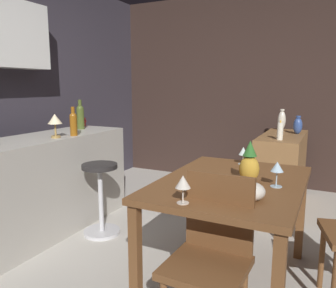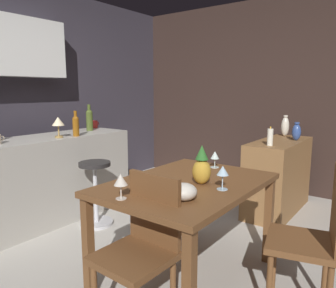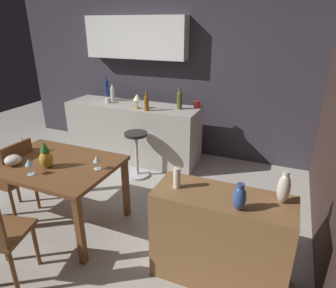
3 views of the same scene
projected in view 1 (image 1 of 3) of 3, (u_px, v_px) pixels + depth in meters
The scene contains 19 objects.
ground_plane at pixel (185, 266), 2.56m from camera, with size 9.00×9.00×0.00m, color #B7B2A8.
wall_side_right at pixel (239, 90), 4.72m from camera, with size 0.10×4.40×2.60m, color #33231E.
dining_table at pixel (232, 193), 2.25m from camera, with size 1.26×0.90×0.74m.
kitchen_counter at pixel (30, 189), 2.99m from camera, with size 2.10×0.60×0.90m, color #B2ADA3.
sideboard_cabinet at pixel (281, 171), 3.81m from camera, with size 1.10×0.44×0.82m, color olive.
chair_near_window at pixel (211, 253), 1.76m from camera, with size 0.41×0.41×0.90m.
bar_stool at pixel (101, 197), 3.08m from camera, with size 0.34×0.34×0.66m.
wine_glass_left at pixel (243, 152), 2.67m from camera, with size 0.07×0.07×0.14m.
wine_glass_right at pixel (183, 183), 1.78m from camera, with size 0.08×0.08×0.15m.
wine_glass_center at pixel (277, 168), 2.07m from camera, with size 0.08×0.08×0.16m.
pineapple_centerpiece at pixel (249, 164), 2.18m from camera, with size 0.13×0.13×0.27m.
fruit_bowl at pixel (250, 191), 1.84m from camera, with size 0.16×0.16×0.10m, color beige.
wine_bottle_amber at pixel (73, 123), 3.11m from camera, with size 0.07×0.07×0.27m.
wine_bottle_olive at pixel (80, 116), 3.58m from camera, with size 0.08×0.08×0.31m.
cup_red at pixel (82, 122), 3.86m from camera, with size 0.13×0.09×0.09m.
counter_lamp at pixel (55, 121), 2.98m from camera, with size 0.13×0.13×0.21m.
pillar_candle_tall at pixel (280, 131), 3.38m from camera, with size 0.06×0.06×0.20m.
vase_ceramic_blue at pixel (298, 126), 3.78m from camera, with size 0.10×0.10×0.21m.
vase_ceramic_ivory at pixel (282, 120), 4.12m from camera, with size 0.09×0.09×0.26m.
Camera 1 is at (-2.17, -0.93, 1.36)m, focal length 35.90 mm.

